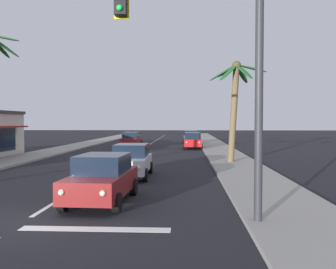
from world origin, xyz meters
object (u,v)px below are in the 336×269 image
(traffic_signal_mast, at_px, (127,26))
(sedan_oncoming_far, at_px, (131,140))
(sedan_parked_nearest_kerb, at_px, (193,140))
(sedan_parked_mid_kerb, at_px, (191,137))
(sedan_third_in_queue, at_px, (131,160))
(palm_right_second, at_px, (235,95))
(sedan_lead_at_stop_bar, at_px, (102,178))

(traffic_signal_mast, relative_size, sedan_oncoming_far, 2.59)
(sedan_oncoming_far, height_order, sedan_parked_nearest_kerb, same)
(traffic_signal_mast, height_order, sedan_parked_mid_kerb, traffic_signal_mast)
(traffic_signal_mast, relative_size, sedan_third_in_queue, 2.61)
(sedan_third_in_queue, xyz_separation_m, sedan_oncoming_far, (-3.24, 21.50, 0.00))
(sedan_oncoming_far, bearing_deg, sedan_parked_nearest_kerb, -12.80)
(sedan_oncoming_far, xyz_separation_m, sedan_parked_mid_kerb, (6.59, 6.68, 0.00))
(sedan_third_in_queue, bearing_deg, sedan_oncoming_far, 98.58)
(palm_right_second, bearing_deg, sedan_parked_nearest_kerb, 100.57)
(traffic_signal_mast, xyz_separation_m, sedan_lead_at_stop_bar, (-1.33, 2.68, -4.58))
(sedan_third_in_queue, height_order, sedan_oncoming_far, same)
(sedan_parked_nearest_kerb, bearing_deg, traffic_signal_mast, -94.48)
(traffic_signal_mast, relative_size, sedan_lead_at_stop_bar, 2.59)
(sedan_parked_nearest_kerb, bearing_deg, sedan_lead_at_stop_bar, -97.84)
(sedan_third_in_queue, height_order, sedan_parked_nearest_kerb, same)
(sedan_parked_nearest_kerb, bearing_deg, sedan_oncoming_far, 167.20)
(traffic_signal_mast, height_order, palm_right_second, traffic_signal_mast)
(sedan_oncoming_far, xyz_separation_m, sedan_parked_nearest_kerb, (6.70, -1.52, 0.00))
(traffic_signal_mast, height_order, sedan_parked_nearest_kerb, traffic_signal_mast)
(sedan_lead_at_stop_bar, relative_size, sedan_parked_nearest_kerb, 1.01)
(traffic_signal_mast, distance_m, sedan_lead_at_stop_bar, 5.47)
(palm_right_second, bearing_deg, traffic_signal_mast, -108.03)
(sedan_third_in_queue, relative_size, sedan_parked_mid_kerb, 0.99)
(traffic_signal_mast, relative_size, sedan_parked_nearest_kerb, 2.62)
(sedan_parked_nearest_kerb, relative_size, sedan_parked_mid_kerb, 0.99)
(sedan_lead_at_stop_bar, relative_size, palm_right_second, 0.65)
(sedan_lead_at_stop_bar, height_order, sedan_parked_nearest_kerb, same)
(sedan_parked_nearest_kerb, distance_m, palm_right_second, 14.53)
(sedan_lead_at_stop_bar, height_order, sedan_parked_mid_kerb, same)
(sedan_lead_at_stop_bar, xyz_separation_m, sedan_parked_nearest_kerb, (3.57, 25.92, 0.00))
(sedan_oncoming_far, distance_m, sedan_parked_mid_kerb, 9.38)
(sedan_lead_at_stop_bar, xyz_separation_m, sedan_oncoming_far, (-3.13, 27.44, 0.00))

